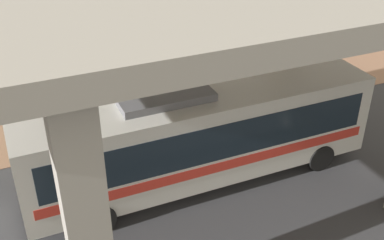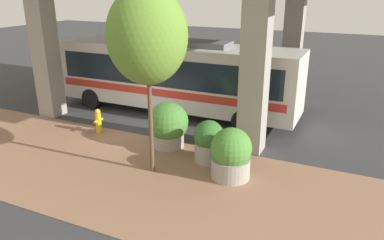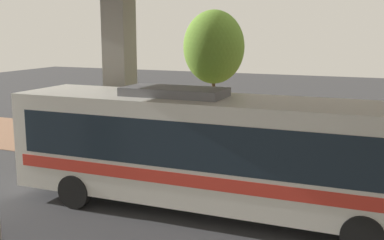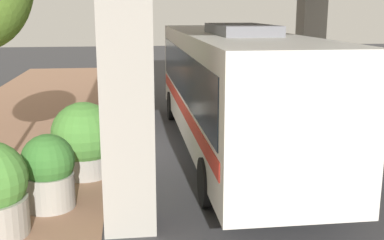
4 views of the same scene
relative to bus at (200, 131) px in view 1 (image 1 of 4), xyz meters
name	(u,v)px [view 1 (image 1 of 4)]	position (x,y,z in m)	size (l,w,h in m)	color
ground_plane	(173,131)	(-3.27, 0.30, -1.91)	(80.00, 80.00, 0.00)	#38383A
sidewalk_strip	(148,99)	(-6.27, 0.30, -1.90)	(6.00, 40.00, 0.02)	#936B51
overpass	(222,9)	(0.73, 0.30, 4.27)	(9.40, 17.77, 7.09)	#9E998E
bus	(200,131)	(0.00, 0.00, 0.00)	(2.74, 11.72, 3.52)	silver
fire_hydrant	(196,106)	(-3.86, 1.61, -1.37)	(0.50, 0.24, 1.08)	gold
planter_front	(70,121)	(-4.34, -3.52, -1.15)	(1.05, 1.05, 1.51)	#9E998E
planter_middle	(121,115)	(-3.81, -1.64, -1.04)	(1.54, 1.54, 1.78)	#9E998E
planter_back	(38,116)	(-5.15, -4.62, -1.09)	(1.31, 1.31, 1.70)	#9E998E
street_tree_near	(87,13)	(-5.83, -2.12, 2.53)	(2.42, 2.42, 5.90)	brown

